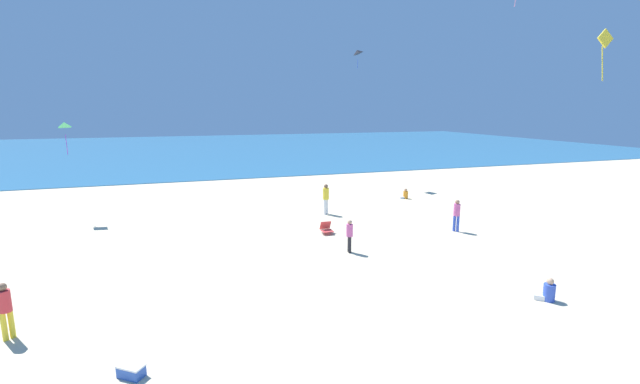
% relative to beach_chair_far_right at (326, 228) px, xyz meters
% --- Properties ---
extents(ground_plane, '(120.00, 120.00, 0.00)m').
position_rel_beach_chair_far_right_xyz_m(ground_plane, '(-1.19, 1.99, -0.25)').
color(ground_plane, beige).
extents(ocean_water, '(120.00, 60.00, 0.05)m').
position_rel_beach_chair_far_right_xyz_m(ocean_water, '(-1.19, 47.34, -0.22)').
color(ocean_water, teal).
rests_on(ocean_water, ground_plane).
extents(beach_chair_far_right, '(0.54, 0.66, 0.57)m').
position_rel_beach_chair_far_right_xyz_m(beach_chair_far_right, '(0.00, 0.00, 0.00)').
color(beach_chair_far_right, '#D13D3D').
rests_on(beach_chair_far_right, ground_plane).
extents(cooler_box, '(0.66, 0.61, 0.28)m').
position_rel_beach_chair_far_right_xyz_m(cooler_box, '(-7.80, -9.23, -0.10)').
color(cooler_box, '#2D56B7').
rests_on(cooler_box, ground_plane).
extents(person_0, '(0.48, 0.48, 1.71)m').
position_rel_beach_chair_far_right_xyz_m(person_0, '(1.23, 3.59, 0.74)').
color(person_0, white).
rests_on(person_0, ground_plane).
extents(person_1, '(0.43, 0.43, 1.53)m').
position_rel_beach_chair_far_right_xyz_m(person_1, '(-10.93, -6.49, 0.64)').
color(person_1, yellow).
rests_on(person_1, ground_plane).
extents(person_2, '(0.64, 0.63, 0.74)m').
position_rel_beach_chair_far_right_xyz_m(person_2, '(4.08, -9.08, 0.03)').
color(person_2, blue).
rests_on(person_2, ground_plane).
extents(person_3, '(0.58, 0.40, 0.67)m').
position_rel_beach_chair_far_right_xyz_m(person_3, '(7.58, 5.98, 0.00)').
color(person_3, orange).
rests_on(person_3, ground_plane).
extents(person_4, '(0.43, 0.43, 1.56)m').
position_rel_beach_chair_far_right_xyz_m(person_4, '(6.05, -1.66, 0.66)').
color(person_4, blue).
rests_on(person_4, ground_plane).
extents(person_5, '(0.31, 0.31, 1.38)m').
position_rel_beach_chair_far_right_xyz_m(person_5, '(-0.01, -2.92, 0.55)').
color(person_5, black).
rests_on(person_5, ground_plane).
extents(kite_black, '(0.91, 1.01, 1.45)m').
position_rel_beach_chair_far_right_xyz_m(kite_black, '(6.79, 12.54, 9.74)').
color(kite_black, black).
extents(kite_green, '(0.92, 0.91, 1.72)m').
position_rel_beach_chair_far_right_xyz_m(kite_green, '(-11.99, 6.99, 4.75)').
color(kite_green, green).
extents(kite_yellow, '(0.57, 0.20, 1.53)m').
position_rel_beach_chair_far_right_xyz_m(kite_yellow, '(5.86, -8.54, 7.57)').
color(kite_yellow, yellow).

